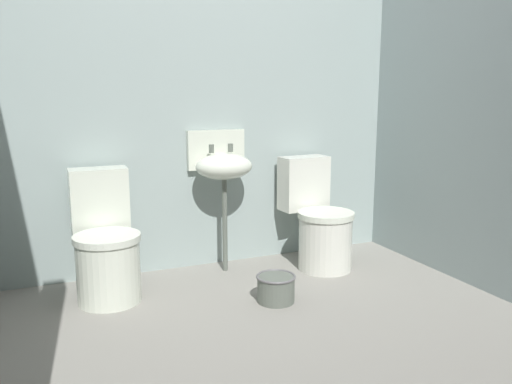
% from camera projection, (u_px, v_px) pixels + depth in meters
% --- Properties ---
extents(ground_plane, '(3.30, 2.76, 0.08)m').
position_uv_depth(ground_plane, '(277.00, 334.00, 2.91)').
color(ground_plane, gray).
extents(wall_back, '(3.30, 0.10, 2.38)m').
position_uv_depth(wall_back, '(204.00, 101.00, 3.78)').
color(wall_back, '#96A7A3').
rests_on(wall_back, ground).
extents(wall_right, '(0.10, 2.56, 2.38)m').
position_uv_depth(wall_right, '(488.00, 103.00, 3.34)').
color(wall_right, '#92A3A3').
rests_on(wall_right, ground).
extents(toilet_left, '(0.40, 0.59, 0.78)m').
position_uv_depth(toilet_left, '(106.00, 247.00, 3.29)').
color(toilet_left, silver).
rests_on(toilet_left, ground).
extents(toilet_right, '(0.43, 0.62, 0.78)m').
position_uv_depth(toilet_right, '(319.00, 223.00, 3.87)').
color(toilet_right, silver).
rests_on(toilet_right, ground).
extents(sink, '(0.42, 0.35, 0.99)m').
position_uv_depth(sink, '(223.00, 165.00, 3.70)').
color(sink, '#5E655B').
rests_on(sink, ground).
extents(bucket, '(0.24, 0.24, 0.17)m').
position_uv_depth(bucket, '(276.00, 288.00, 3.24)').
color(bucket, '#5E655B').
rests_on(bucket, ground).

